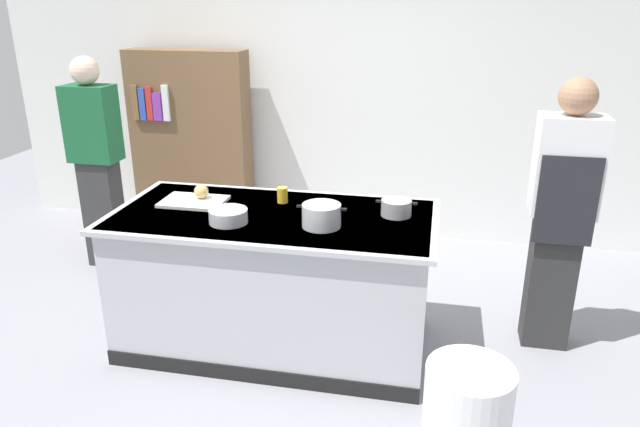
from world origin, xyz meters
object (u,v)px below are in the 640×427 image
(sauce_pan, at_px, (396,208))
(person_guest, at_px, (97,159))
(bookshelf, at_px, (191,143))
(juice_cup, at_px, (283,195))
(person_chef, at_px, (561,211))
(onion, at_px, (201,191))
(stock_pot, at_px, (322,216))
(trash_bin, at_px, (466,423))
(mixing_bowl, at_px, (228,216))

(sauce_pan, bearing_deg, person_guest, 162.48)
(sauce_pan, bearing_deg, bookshelf, 140.70)
(juice_cup, bearing_deg, person_guest, 158.42)
(sauce_pan, height_order, person_chef, person_chef)
(onion, bearing_deg, person_chef, 5.69)
(bookshelf, bearing_deg, sauce_pan, -39.30)
(onion, relative_size, bookshelf, 0.05)
(stock_pot, distance_m, trash_bin, 1.33)
(juice_cup, bearing_deg, mixing_bowl, -118.39)
(onion, bearing_deg, bookshelf, 115.44)
(onion, distance_m, mixing_bowl, 0.44)
(person_chef, bearing_deg, trash_bin, 165.35)
(stock_pot, relative_size, juice_cup, 2.90)
(onion, distance_m, bookshelf, 1.84)
(sauce_pan, relative_size, mixing_bowl, 1.10)
(trash_bin, height_order, person_chef, person_chef)
(stock_pot, xyz_separation_m, person_guest, (-2.06, 1.05, -0.06))
(person_guest, bearing_deg, person_chef, 93.75)
(person_chef, bearing_deg, onion, 104.01)
(juice_cup, xyz_separation_m, person_guest, (-1.74, 0.69, -0.04))
(sauce_pan, bearing_deg, mixing_bowl, -161.49)
(person_chef, bearing_deg, stock_pot, 118.20)
(juice_cup, xyz_separation_m, person_chef, (1.71, 0.14, -0.04))
(onion, height_order, bookshelf, bookshelf)
(bookshelf, bearing_deg, onion, -64.56)
(juice_cup, bearing_deg, trash_bin, -44.60)
(bookshelf, bearing_deg, trash_bin, -47.77)
(stock_pot, relative_size, sauce_pan, 1.16)
(juice_cup, height_order, bookshelf, bookshelf)
(stock_pot, bearing_deg, sauce_pan, 33.69)
(sauce_pan, relative_size, bookshelf, 0.15)
(mixing_bowl, bearing_deg, sauce_pan, 18.51)
(onion, distance_m, trash_bin, 2.10)
(sauce_pan, distance_m, person_chef, 1.01)
(trash_bin, relative_size, person_guest, 0.34)
(juice_cup, distance_m, bookshelf, 2.05)
(person_guest, bearing_deg, juice_cup, 81.19)
(person_guest, relative_size, bookshelf, 1.01)
(stock_pot, distance_m, juice_cup, 0.49)
(trash_bin, height_order, bookshelf, bookshelf)
(onion, xyz_separation_m, juice_cup, (0.52, 0.08, -0.02))
(person_chef, xyz_separation_m, bookshelf, (-3.02, 1.44, -0.06))
(mixing_bowl, height_order, trash_bin, mixing_bowl)
(bookshelf, bearing_deg, juice_cup, -50.29)
(onion, distance_m, sauce_pan, 1.25)
(stock_pot, bearing_deg, onion, 161.75)
(stock_pot, xyz_separation_m, bookshelf, (-1.63, 1.94, -0.12))
(onion, bearing_deg, trash_bin, -32.31)
(mixing_bowl, relative_size, person_guest, 0.13)
(sauce_pan, bearing_deg, juice_cup, 172.88)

